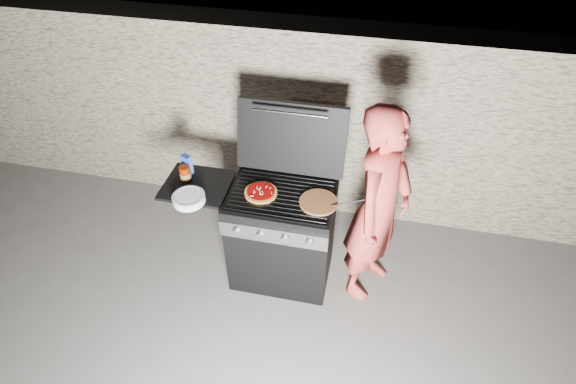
% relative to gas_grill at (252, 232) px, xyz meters
% --- Properties ---
extents(ground, '(50.00, 50.00, 0.00)m').
position_rel_gas_grill_xyz_m(ground, '(0.25, 0.00, -0.46)').
color(ground, '#5C5855').
extents(stone_wall, '(8.00, 0.35, 1.80)m').
position_rel_gas_grill_xyz_m(stone_wall, '(0.25, 1.05, 0.44)').
color(stone_wall, tan).
rests_on(stone_wall, ground).
extents(gas_grill, '(1.34, 0.79, 0.91)m').
position_rel_gas_grill_xyz_m(gas_grill, '(0.00, 0.00, 0.00)').
color(gas_grill, black).
rests_on(gas_grill, ground).
extents(pizza_topped, '(0.32, 0.32, 0.03)m').
position_rel_gas_grill_xyz_m(pizza_topped, '(0.10, -0.01, 0.47)').
color(pizza_topped, '#AD7946').
rests_on(pizza_topped, gas_grill).
extents(pizza_plain, '(0.36, 0.36, 0.02)m').
position_rel_gas_grill_xyz_m(pizza_plain, '(0.53, -0.03, 0.46)').
color(pizza_plain, '#AF6B3E').
rests_on(pizza_plain, gas_grill).
extents(sauce_jar, '(0.09, 0.09, 0.13)m').
position_rel_gas_grill_xyz_m(sauce_jar, '(-0.51, 0.03, 0.51)').
color(sauce_jar, '#6D1B02').
rests_on(sauce_jar, gas_grill).
extents(blue_carton, '(0.09, 0.07, 0.17)m').
position_rel_gas_grill_xyz_m(blue_carton, '(-0.53, 0.11, 0.53)').
color(blue_carton, '#213F9C').
rests_on(blue_carton, gas_grill).
extents(plate_stack, '(0.28, 0.28, 0.06)m').
position_rel_gas_grill_xyz_m(plate_stack, '(-0.40, -0.20, 0.47)').
color(plate_stack, white).
rests_on(plate_stack, gas_grill).
extents(person, '(0.62, 0.73, 1.71)m').
position_rel_gas_grill_xyz_m(person, '(0.97, 0.06, 0.40)').
color(person, '#B73932').
rests_on(person, ground).
extents(tongs, '(0.42, 0.14, 0.09)m').
position_rel_gas_grill_xyz_m(tongs, '(0.81, 0.00, 0.50)').
color(tongs, black).
rests_on(tongs, gas_grill).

